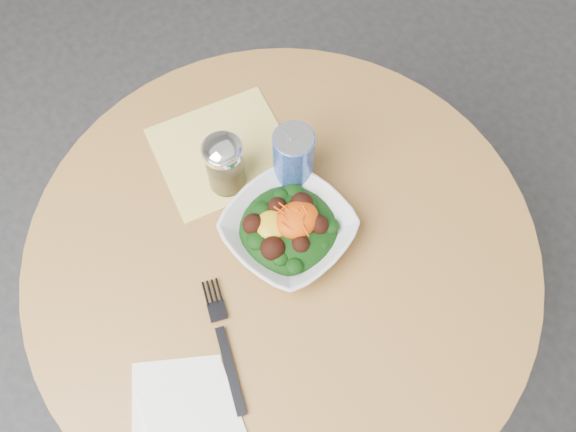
% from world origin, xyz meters
% --- Properties ---
extents(ground, '(6.00, 6.00, 0.00)m').
position_xyz_m(ground, '(0.00, 0.00, 0.00)').
color(ground, '#2D2D30').
rests_on(ground, ground).
extents(table, '(0.90, 0.90, 0.75)m').
position_xyz_m(table, '(0.00, 0.00, 0.55)').
color(table, black).
rests_on(table, ground).
extents(cloth_napkin, '(0.28, 0.26, 0.00)m').
position_xyz_m(cloth_napkin, '(0.03, 0.23, 0.75)').
color(cloth_napkin, yellow).
rests_on(cloth_napkin, table).
extents(paper_napkins, '(0.19, 0.22, 0.00)m').
position_xyz_m(paper_napkins, '(-0.28, -0.13, 0.75)').
color(paper_napkins, white).
rests_on(paper_napkins, table).
extents(salad_bowl, '(0.24, 0.24, 0.08)m').
position_xyz_m(salad_bowl, '(0.03, 0.02, 0.78)').
color(salad_bowl, silver).
rests_on(salad_bowl, table).
extents(fork, '(0.10, 0.22, 0.00)m').
position_xyz_m(fork, '(-0.17, -0.07, 0.76)').
color(fork, black).
rests_on(fork, table).
extents(spice_shaker, '(0.07, 0.07, 0.13)m').
position_xyz_m(spice_shaker, '(0.00, 0.17, 0.81)').
color(spice_shaker, silver).
rests_on(spice_shaker, table).
extents(beverage_can, '(0.07, 0.07, 0.14)m').
position_xyz_m(beverage_can, '(0.10, 0.11, 0.82)').
color(beverage_can, navy).
rests_on(beverage_can, table).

